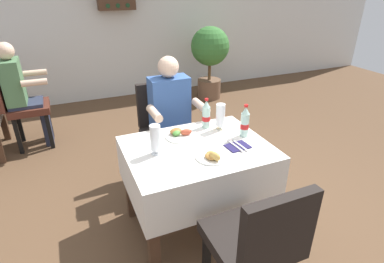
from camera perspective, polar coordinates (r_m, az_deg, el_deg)
name	(u,v)px	position (r m, az deg, el deg)	size (l,w,h in m)	color
ground_plane	(217,229)	(2.69, 4.57, -17.52)	(11.00, 11.00, 0.00)	brown
back_wall	(114,9)	(5.45, -14.08, 21.03)	(11.00, 0.12, 2.87)	silver
main_dining_table	(197,167)	(2.38, 0.96, -6.63)	(1.05, 0.81, 0.75)	white
chair_far_diner_seat	(164,128)	(3.04, -5.20, 0.67)	(0.44, 0.50, 0.97)	black
chair_near_camera_side	(256,242)	(1.85, 11.68, -19.21)	(0.44, 0.50, 0.97)	black
seated_diner_far	(172,116)	(2.89, -3.72, 2.78)	(0.50, 0.46, 1.26)	#282D42
plate_near_camera	(212,156)	(2.13, 3.71, -4.56)	(0.23, 0.23, 0.07)	white
plate_far_diner	(180,134)	(2.43, -2.23, -0.44)	(0.26, 0.26, 0.06)	white
beer_glass_left	(155,140)	(2.16, -6.74, -1.51)	(0.07, 0.07, 0.22)	white
beer_glass_middle	(220,117)	(2.51, 5.24, 2.75)	(0.07, 0.07, 0.22)	white
cola_bottle_primary	(245,122)	(2.43, 9.69, 1.65)	(0.07, 0.07, 0.26)	silver
cola_bottle_secondary	(206,115)	(2.54, 2.63, 3.05)	(0.07, 0.07, 0.25)	silver
napkin_cutlery_set	(238,146)	(2.30, 8.42, -2.72)	(0.18, 0.19, 0.01)	#231E4C
background_chair_right	(19,104)	(4.15, -29.15, 4.47)	(0.50, 0.44, 0.97)	#4C2319
background_patron	(21,90)	(4.09, -28.95, 6.63)	(0.46, 0.50, 1.26)	#282D42
potted_plant_corner	(210,54)	(5.27, 3.31, 14.09)	(0.63, 0.63, 1.20)	brown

